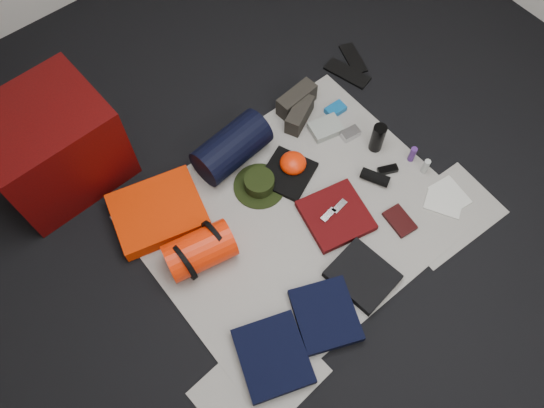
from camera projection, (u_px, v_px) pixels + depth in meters
floor at (297, 218)px, 2.92m from camera, size 4.50×4.50×0.02m
newspaper_mat at (297, 217)px, 2.90m from camera, size 1.60×1.30×0.01m
newspaper_sheet_front_left at (260, 382)px, 2.50m from camera, size 0.61×0.44×0.00m
newspaper_sheet_front_right at (446, 214)px, 2.91m from camera, size 0.60×0.43×0.00m
red_cabinet at (52, 147)px, 2.80m from camera, size 0.66×0.56×0.53m
sleeping_pad at (158, 212)px, 2.87m from camera, size 0.56×0.49×0.09m
stuff_sack at (200, 250)px, 2.70m from camera, size 0.38×0.27×0.21m
sack_strap_left at (183, 262)px, 2.67m from camera, size 0.02×0.22×0.22m
sack_strap_right at (216, 239)px, 2.72m from camera, size 0.03×0.22×0.22m
navy_duffel at (232, 147)px, 2.98m from camera, size 0.46×0.27×0.23m
boonie_brim at (259, 186)px, 2.99m from camera, size 0.36×0.36×0.01m
boonie_crown at (259, 182)px, 2.95m from camera, size 0.17×0.17×0.07m
hiking_boot_left at (300, 115)px, 3.15m from camera, size 0.26×0.19×0.12m
hiking_boot_right at (297, 100)px, 3.19m from camera, size 0.27×0.12×0.13m
flip_flop_left at (347, 73)px, 3.37m from camera, size 0.18×0.31×0.02m
flip_flop_right at (353, 59)px, 3.43m from camera, size 0.17×0.27×0.01m
trousers_navy_a at (273, 356)px, 2.53m from camera, size 0.42×0.45×0.06m
trousers_navy_b at (325, 315)px, 2.62m from camera, size 0.40×0.42×0.05m
trousers_charcoal at (362, 276)px, 2.72m from camera, size 0.31×0.35×0.05m
black_tshirt at (288, 174)px, 3.01m from camera, size 0.36×0.35×0.03m
red_shirt at (336, 216)px, 2.88m from camera, size 0.40×0.40×0.04m
orange_stuff_sack at (293, 163)px, 3.00m from camera, size 0.17×0.17×0.10m
first_aid_pouch at (326, 128)px, 3.15m from camera, size 0.21×0.18×0.05m
water_bottle at (378, 138)px, 3.02m from camera, size 0.10×0.10×0.19m
speaker at (375, 177)px, 2.98m from camera, size 0.13×0.18×0.06m
compact_camera at (350, 134)px, 3.13m from camera, size 0.12×0.08×0.04m
cyan_case at (335, 109)px, 3.21m from camera, size 0.12×0.08×0.04m
toiletry_purple at (412, 154)px, 3.02m from camera, size 0.04×0.04×0.11m
toiletry_clear at (426, 166)px, 2.99m from camera, size 0.04×0.04×0.11m
paperback_book at (400, 221)px, 2.88m from camera, size 0.13×0.19×0.02m
map_booklet at (443, 204)px, 2.93m from camera, size 0.22×0.24×0.01m
map_printout at (450, 195)px, 2.96m from camera, size 0.18×0.22×0.01m
sunglasses at (388, 170)px, 3.02m from camera, size 0.12×0.09×0.03m
key_cluster at (282, 377)px, 2.51m from camera, size 0.08×0.08×0.01m
tape_roll at (287, 165)px, 3.00m from camera, size 0.05×0.05×0.03m
energy_bar_a at (328, 215)px, 2.85m from camera, size 0.10×0.05×0.01m
energy_bar_b at (339, 206)px, 2.87m from camera, size 0.10×0.05×0.01m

